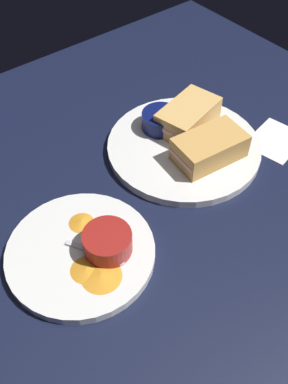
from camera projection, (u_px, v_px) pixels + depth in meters
ground_plane at (173, 203)px, 79.58cm from camera, size 110.00×110.00×3.00cm
plate_sandwich_main at (184, 147)px, 86.18cm from camera, size 29.83×29.83×1.60cm
sandwich_half_near at (210, 148)px, 81.37cm from camera, size 13.97×9.02×4.80cm
sandwich_half_far at (188, 116)px, 87.50cm from camera, size 14.53×10.44×4.80cm
ramekin_dark_sauce at (161, 120)px, 87.55cm from camera, size 7.68×7.68×3.45cm
spoon_by_dark_ramekin at (181, 141)px, 85.65cm from camera, size 2.25×9.87×0.80cm
plate_chips_companion at (79, 251)px, 69.97cm from camera, size 23.68×23.68×1.60cm
ramekin_light_gravy at (107, 242)px, 67.85cm from camera, size 7.74×7.74×3.64cm
spoon_by_gravy_ramekin at (108, 257)px, 67.90cm from camera, size 6.24×9.28×0.80cm
plantain_chip_scatter at (96, 259)px, 67.71cm from camera, size 10.68×16.61×0.60cm
paper_napkin_folded at (276, 140)px, 88.44cm from camera, size 12.54×10.97×0.40cm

